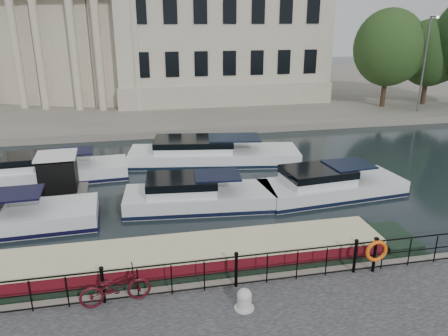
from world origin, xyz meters
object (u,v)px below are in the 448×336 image
Objects in this scene: mooring_bollard at (244,299)px; narrowboat at (190,267)px; bicycle at (115,287)px; life_ring_post at (376,252)px; harbour_hut at (59,176)px.

mooring_bollard is 0.04× the size of narrowboat.
bicycle is 1.65× the size of life_ring_post.
life_ring_post is 6.24m from narrowboat.
narrowboat is at bearing 162.61° from life_ring_post.
mooring_bollard is 0.52× the size of life_ring_post.
mooring_bollard is 13.39m from harbour_hut.
bicycle reaches higher than mooring_bollard.
bicycle is at bearing 164.28° from mooring_bollard.
mooring_bollard is 0.24× the size of harbour_hut.
bicycle is 3.14× the size of mooring_bollard.
narrowboat is at bearing 113.60° from mooring_bollard.
mooring_bollard is at bearing -62.51° from harbour_hut.
life_ring_post is at bearing -97.72° from bicycle.
mooring_bollard is at bearing -168.41° from life_ring_post.
life_ring_post is at bearing -17.13° from narrowboat.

